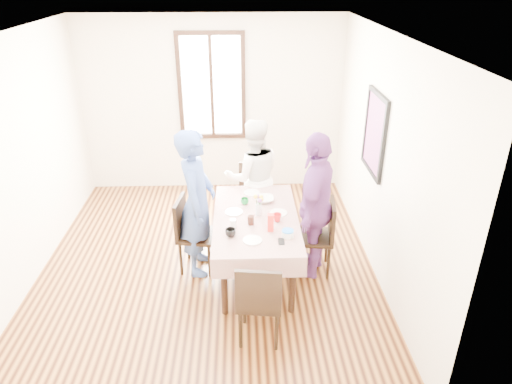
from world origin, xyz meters
TOP-DOWN VIEW (x-y plane):
  - ground at (0.00, 0.00)m, footprint 4.50×4.50m
  - back_wall at (0.00, 2.25)m, footprint 4.00×0.00m
  - right_wall at (2.00, 0.00)m, footprint 0.00×4.50m
  - window_frame at (0.00, 2.23)m, footprint 1.02×0.06m
  - window_pane at (0.00, 2.24)m, footprint 0.90×0.02m
  - art_poster at (1.98, 0.30)m, footprint 0.04×0.76m
  - dining_table at (0.58, -0.22)m, footprint 0.82×1.51m
  - tablecloth at (0.58, -0.22)m, footprint 0.94×1.63m
  - chair_left at (-0.11, -0.08)m, footprint 0.48×0.48m
  - chair_right at (1.26, -0.17)m, footprint 0.46×0.46m
  - chair_far at (0.58, 0.82)m, footprint 0.47×0.47m
  - chair_near at (0.58, -1.26)m, footprint 0.47×0.47m
  - person_left at (-0.09, -0.08)m, footprint 0.46×0.67m
  - person_far at (0.58, 0.80)m, footprint 0.85×0.70m
  - person_right at (1.24, -0.17)m, footprint 0.78×1.10m
  - mug_black at (0.30, -0.62)m, footprint 0.14×0.14m
  - mug_flag at (0.81, -0.32)m, footprint 0.13×0.13m
  - mug_green at (0.46, 0.10)m, footprint 0.13×0.13m
  - serving_bowl at (0.69, 0.16)m, footprint 0.23×0.23m
  - juice_carton at (0.72, -0.52)m, footprint 0.06×0.06m
  - butter_tub at (0.89, -0.65)m, footprint 0.13×0.13m
  - jam_jar at (0.52, -0.38)m, footprint 0.07×0.07m
  - drinking_glass at (0.33, -0.44)m, footprint 0.07×0.07m
  - smartphone at (0.82, -0.75)m, footprint 0.06×0.13m
  - flower_vase at (0.61, -0.17)m, footprint 0.07×0.07m
  - plate_left at (0.33, -0.11)m, footprint 0.20×0.20m
  - plate_right at (0.84, -0.15)m, footprint 0.20×0.20m
  - plate_far at (0.55, 0.38)m, footprint 0.20×0.20m
  - plate_near at (0.52, -0.71)m, footprint 0.20×0.20m
  - butter_lid at (0.89, -0.65)m, footprint 0.12×0.12m
  - flower_bunch at (0.61, -0.17)m, footprint 0.09×0.09m

SIDE VIEW (x-z plane):
  - ground at x=0.00m, z-range 0.00..0.00m
  - dining_table at x=0.58m, z-range 0.00..0.75m
  - chair_left at x=-0.11m, z-range 0.00..0.91m
  - chair_right at x=1.26m, z-range 0.00..0.91m
  - chair_far at x=0.58m, z-range 0.00..0.91m
  - chair_near at x=0.58m, z-range 0.00..0.91m
  - tablecloth at x=0.58m, z-range 0.75..0.76m
  - smartphone at x=0.82m, z-range 0.76..0.77m
  - plate_left at x=0.33m, z-range 0.76..0.77m
  - plate_right at x=0.84m, z-range 0.76..0.77m
  - plate_far at x=0.55m, z-range 0.76..0.77m
  - plate_near at x=0.52m, z-range 0.76..0.77m
  - serving_bowl at x=0.69m, z-range 0.76..0.82m
  - person_far at x=0.58m, z-range 0.00..1.58m
  - butter_tub at x=0.89m, z-range 0.76..0.83m
  - mug_green at x=0.46m, z-range 0.76..0.84m
  - mug_black at x=0.30m, z-range 0.76..0.85m
  - mug_flag at x=0.81m, z-range 0.76..0.85m
  - drinking_glass at x=0.33m, z-range 0.76..0.86m
  - jam_jar at x=0.52m, z-range 0.76..0.86m
  - flower_vase at x=0.61m, z-range 0.76..0.90m
  - butter_lid at x=0.89m, z-range 0.83..0.84m
  - juice_carton at x=0.72m, z-range 0.76..0.96m
  - person_right at x=1.24m, z-range 0.00..1.74m
  - person_left at x=-0.09m, z-range 0.00..1.75m
  - flower_bunch at x=0.61m, z-range 0.90..1.00m
  - back_wall at x=0.00m, z-range -0.65..3.35m
  - right_wall at x=2.00m, z-range -0.90..3.60m
  - art_poster at x=1.98m, z-range 1.07..2.03m
  - window_frame at x=0.00m, z-range 0.84..2.46m
  - window_pane at x=0.00m, z-range 0.90..2.40m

